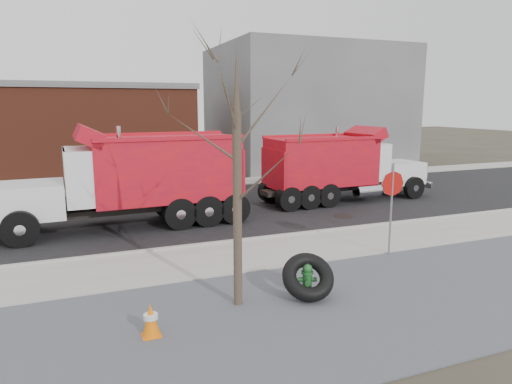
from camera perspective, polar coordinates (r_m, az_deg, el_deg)
name	(u,v)px	position (r m, az deg, el deg)	size (l,w,h in m)	color
ground	(314,251)	(13.30, 7.21, -7.33)	(120.00, 120.00, 0.00)	#383328
gravel_verge	(391,298)	(10.56, 16.53, -12.54)	(60.00, 5.00, 0.03)	slate
sidewalk	(309,247)	(13.50, 6.70, -6.90)	(60.00, 2.50, 0.06)	#9E9B93
curb	(290,235)	(14.60, 4.29, -5.39)	(60.00, 0.15, 0.11)	#9E9B93
road	(240,206)	(18.86, -1.97, -1.78)	(60.00, 9.40, 0.02)	black
far_sidewalk	(204,184)	(24.21, -6.48, 1.02)	(60.00, 2.00, 0.06)	#9E9B93
building_grey	(305,107)	(32.76, 6.16, 10.55)	(12.00, 10.00, 8.00)	gray
bare_tree	(237,148)	(8.99, -2.40, 5.54)	(3.20, 3.20, 5.20)	#382D23
fire_hydrant	(307,281)	(10.20, 6.42, -11.01)	(0.42, 0.41, 0.74)	#296D2B
truck_tire	(308,277)	(10.00, 6.53, -10.50)	(1.32, 1.24, 1.00)	black
stop_sign	(392,193)	(12.92, 16.64, -0.11)	(0.70, 0.06, 2.59)	gray
traffic_cone_near	(151,320)	(8.71, -13.01, -15.35)	(0.34, 0.34, 0.64)	orange
dump_truck_red_a	(340,164)	(19.96, 10.41, 3.41)	(7.84, 2.41, 3.16)	black
dump_truck_red_b	(136,176)	(15.96, -14.82, 1.97)	(8.23, 2.67, 3.47)	black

